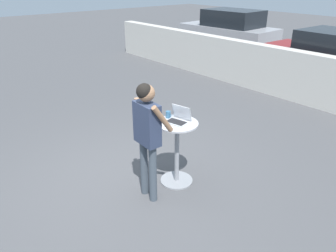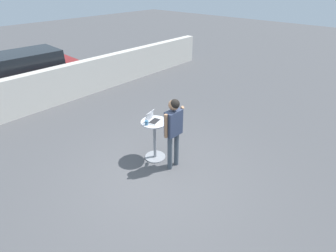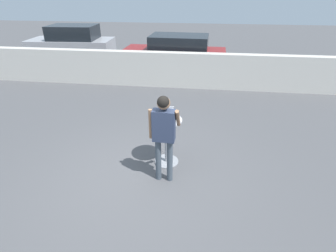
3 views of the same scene
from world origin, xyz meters
TOP-DOWN VIEW (x-y plane):
  - ground_plane at (0.00, 0.00)m, footprint 50.00×50.00m
  - pavement_kerb at (0.00, 5.39)m, footprint 16.00×0.35m
  - cafe_table at (0.48, 0.58)m, footprint 0.62×0.62m
  - laptop at (0.46, 0.61)m, footprint 0.37×0.33m
  - coffee_mug at (0.25, 0.59)m, footprint 0.11×0.07m
  - standing_person at (0.51, 0.01)m, footprint 0.54×0.37m
  - parked_car_near_street at (0.01, 6.66)m, footprint 4.15×1.95m
  - parked_car_further_down at (-5.22, 8.45)m, footprint 4.04×2.02m

SIDE VIEW (x-z plane):
  - ground_plane at x=0.00m, z-range 0.00..0.00m
  - cafe_table at x=0.48m, z-range 0.08..1.09m
  - pavement_kerb at x=0.00m, z-range 0.00..1.26m
  - parked_car_near_street at x=0.01m, z-range 0.01..1.67m
  - parked_car_further_down at x=-5.22m, z-range 0.00..1.73m
  - coffee_mug at x=0.25m, z-range 1.01..1.12m
  - laptop at x=0.46m, z-range 0.95..1.18m
  - standing_person at x=0.51m, z-range 0.24..1.97m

